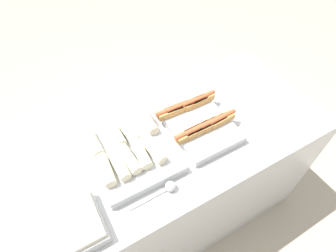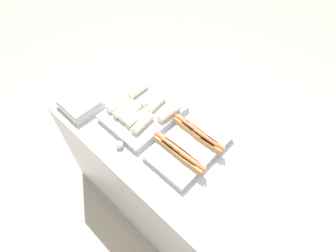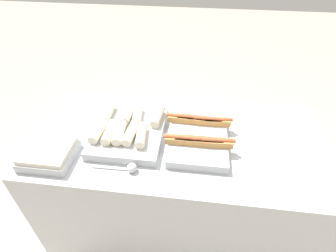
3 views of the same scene
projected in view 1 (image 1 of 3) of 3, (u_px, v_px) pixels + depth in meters
The scene contains 6 objects.
ground_plane at pixel (175, 205), 2.09m from camera, with size 12.00×12.00×0.00m, color #ADA393.
counter at pixel (176, 176), 1.74m from camera, with size 1.62×0.80×0.92m.
tray_hotdogs at pixel (195, 119), 1.40m from camera, with size 0.37×0.47×0.10m.
tray_wraps at pixel (129, 149), 1.27m from camera, with size 0.38×0.47×0.10m.
tray_side_front at pixel (70, 229), 1.02m from camera, with size 0.25×0.23×0.07m.
serving_spoon_near at pixel (167, 188), 1.15m from camera, with size 0.23×0.05×0.05m.
Camera 1 is at (-0.49, -0.75, 1.99)m, focal length 28.00 mm.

